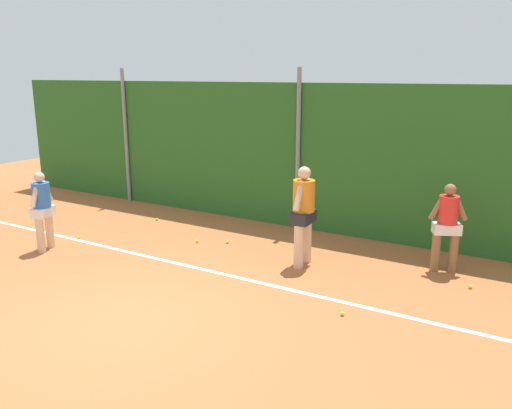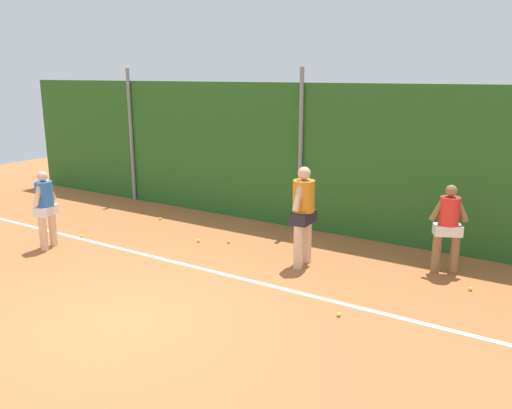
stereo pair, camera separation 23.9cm
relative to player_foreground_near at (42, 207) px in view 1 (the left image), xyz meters
name	(u,v)px [view 1 (the left image)]	position (x,y,z in m)	size (l,w,h in m)	color
ground_plane	(198,282)	(3.75, 0.21, -0.92)	(28.42, 28.42, 0.00)	#B76638
hedge_fence_backdrop	(301,157)	(3.75, 4.20, 0.75)	(18.48, 0.25, 3.34)	#286023
fence_post_left	(126,136)	(-1.58, 4.02, 0.92)	(0.10, 0.10, 3.67)	gray
fence_post_center	(298,151)	(3.75, 4.02, 0.92)	(0.10, 0.10, 3.67)	gray
court_baseline_paint	(216,272)	(3.75, 0.74, -0.91)	(13.50, 0.10, 0.01)	white
player_foreground_near	(42,207)	(0.00, 0.00, 0.00)	(0.41, 0.66, 1.63)	beige
player_midcourt	(304,211)	(4.92, 1.94, 0.15)	(0.41, 0.86, 1.89)	beige
player_backcourt_far	(447,223)	(7.30, 2.97, 0.01)	(0.63, 0.46, 1.64)	#8C603D
tennis_ball_0	(227,242)	(2.99, 2.25, -0.88)	(0.07, 0.07, 0.07)	#CCDB33
tennis_ball_2	(470,287)	(7.87, 2.36, -0.88)	(0.07, 0.07, 0.07)	#CCDB33
tennis_ball_3	(197,241)	(2.41, 1.95, -0.88)	(0.07, 0.07, 0.07)	#CCDB33
tennis_ball_5	(78,237)	(-0.01, 0.83, -0.88)	(0.07, 0.07, 0.07)	#CCDB33
tennis_ball_6	(157,219)	(0.50, 2.83, -0.88)	(0.07, 0.07, 0.07)	#CCDB33
tennis_ball_7	(342,314)	(6.39, 0.30, -0.88)	(0.07, 0.07, 0.07)	#CCDB33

